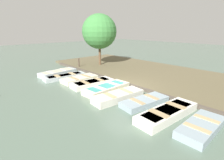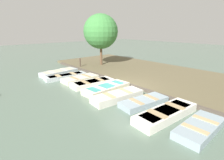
% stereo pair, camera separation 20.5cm
% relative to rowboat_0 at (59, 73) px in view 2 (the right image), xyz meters
% --- Properties ---
extents(ground_plane, '(80.00, 80.00, 0.00)m').
position_rel_rowboat_0_xyz_m(ground_plane, '(-1.39, 6.42, -0.20)').
color(ground_plane, '#566B5B').
extents(shore_bank, '(8.00, 24.00, 0.20)m').
position_rel_rowboat_0_xyz_m(shore_bank, '(-6.39, 6.42, -0.10)').
color(shore_bank, brown).
rests_on(shore_bank, ground_plane).
extents(dock_walkway, '(1.06, 21.45, 0.19)m').
position_rel_rowboat_0_xyz_m(dock_walkway, '(-2.70, 6.42, -0.11)').
color(dock_walkway, '#51473D').
rests_on(dock_walkway, ground_plane).
extents(rowboat_0, '(3.27, 1.55, 0.41)m').
position_rel_rowboat_0_xyz_m(rowboat_0, '(0.00, 0.00, 0.00)').
color(rowboat_0, '#B2BCC1').
rests_on(rowboat_0, ground_plane).
extents(rowboat_1, '(3.38, 1.22, 0.33)m').
position_rel_rowboat_0_xyz_m(rowboat_1, '(0.07, 1.36, -0.04)').
color(rowboat_1, '#B2BCC1').
rests_on(rowboat_1, ground_plane).
extents(rowboat_2, '(2.79, 1.26, 0.34)m').
position_rel_rowboat_0_xyz_m(rowboat_2, '(-0.43, 2.79, -0.03)').
color(rowboat_2, beige).
rests_on(rowboat_2, ground_plane).
extents(rowboat_3, '(3.14, 1.41, 0.36)m').
position_rel_rowboat_0_xyz_m(rowboat_3, '(-0.50, 4.33, -0.02)').
color(rowboat_3, silver).
rests_on(rowboat_3, ground_plane).
extents(rowboat_4, '(3.21, 1.36, 0.40)m').
position_rel_rowboat_0_xyz_m(rowboat_4, '(-0.48, 5.89, -0.00)').
color(rowboat_4, beige).
rests_on(rowboat_4, ground_plane).
extents(rowboat_5, '(3.16, 1.28, 0.42)m').
position_rel_rowboat_0_xyz_m(rowboat_5, '(-0.07, 7.39, 0.01)').
color(rowboat_5, beige).
rests_on(rowboat_5, ground_plane).
extents(rowboat_6, '(2.84, 1.37, 0.33)m').
position_rel_rowboat_0_xyz_m(rowboat_6, '(-0.65, 8.81, -0.04)').
color(rowboat_6, '#8C9EA8').
rests_on(rowboat_6, ground_plane).
extents(rowboat_7, '(3.49, 1.27, 0.41)m').
position_rel_rowboat_0_xyz_m(rowboat_7, '(-0.30, 10.35, 0.00)').
color(rowboat_7, silver).
rests_on(rowboat_7, ground_plane).
extents(rowboat_8, '(2.63, 1.10, 0.35)m').
position_rel_rowboat_0_xyz_m(rowboat_8, '(-0.31, 11.85, -0.03)').
color(rowboat_8, '#8C9EA8').
rests_on(rowboat_8, ground_plane).
extents(mooring_post_near, '(0.12, 0.12, 1.07)m').
position_rel_rowboat_0_xyz_m(mooring_post_near, '(-2.72, -0.96, 0.34)').
color(mooring_post_near, '#47382D').
rests_on(mooring_post_near, ground_plane).
extents(park_tree_far_left, '(3.46, 3.46, 5.31)m').
position_rel_rowboat_0_xyz_m(park_tree_far_left, '(-4.91, -0.32, 3.37)').
color(park_tree_far_left, brown).
rests_on(park_tree_far_left, ground_plane).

